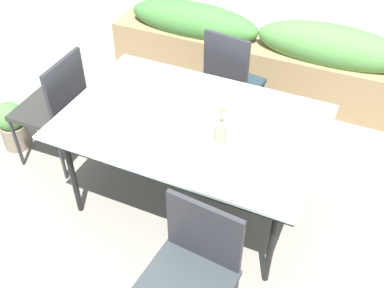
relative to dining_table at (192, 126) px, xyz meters
The scene contains 8 objects.
ground_plane 0.74m from the dining_table, 35.24° to the left, with size 12.00×12.00×0.00m, color gray.
dining_table is the anchor object (origin of this frame).
chair_end_left 1.18m from the dining_table, behind, with size 0.49×0.49×0.97m.
chair_near_right 1.00m from the dining_table, 65.95° to the right, with size 0.52×0.52×0.88m.
chair_far_side 0.90m from the dining_table, 92.80° to the left, with size 0.46×0.46×1.02m.
flower_vase 0.30m from the dining_table, 24.55° to the right, with size 0.08×0.08×0.24m.
planter_box 1.73m from the dining_table, 91.82° to the left, with size 3.04×0.45×0.82m.
potted_plant 1.74m from the dining_table, behind, with size 0.24×0.24×0.45m.
Camera 1 is at (0.89, -2.23, 2.63)m, focal length 42.28 mm.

